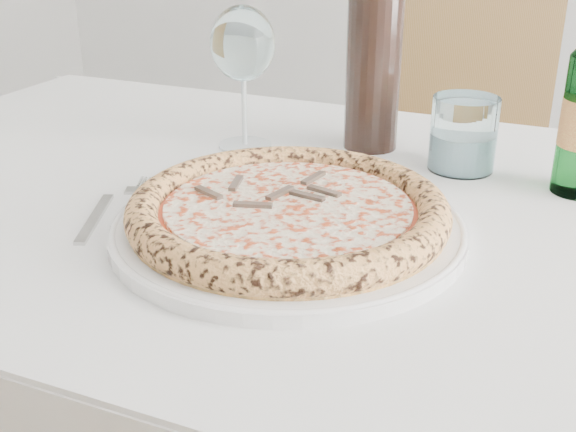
# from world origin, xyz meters

# --- Properties ---
(dining_table) EXTENTS (1.42, 0.90, 0.76)m
(dining_table) POSITION_xyz_m (-0.22, 0.14, 0.66)
(dining_table) COLOR brown
(dining_table) RESTS_ON floor
(chair_far) EXTENTS (0.52, 0.52, 0.93)m
(chair_far) POSITION_xyz_m (-0.15, 0.90, 0.53)
(chair_far) COLOR brown
(chair_far) RESTS_ON floor
(plate) EXTENTS (0.37, 0.37, 0.02)m
(plate) POSITION_xyz_m (-0.22, 0.04, 0.76)
(plate) COLOR white
(plate) RESTS_ON dining_table
(pizza) EXTENTS (0.33, 0.33, 0.03)m
(pizza) POSITION_xyz_m (-0.22, 0.04, 0.78)
(pizza) COLOR #CD8F44
(pizza) RESTS_ON plate
(fork) EXTENTS (0.05, 0.18, 0.00)m
(fork) POSITION_xyz_m (-0.43, 0.04, 0.76)
(fork) COLOR #AEAEAE
(fork) RESTS_ON dining_table
(wine_glass) EXTENTS (0.09, 0.09, 0.19)m
(wine_glass) POSITION_xyz_m (-0.37, 0.29, 0.89)
(wine_glass) COLOR silver
(wine_glass) RESTS_ON dining_table
(tumbler) EXTENTS (0.08, 0.08, 0.09)m
(tumbler) POSITION_xyz_m (-0.07, 0.30, 0.80)
(tumbler) COLOR white
(tumbler) RESTS_ON dining_table
(wine_bottle) EXTENTS (0.07, 0.07, 0.30)m
(wine_bottle) POSITION_xyz_m (-0.20, 0.35, 0.88)
(wine_bottle) COLOR black
(wine_bottle) RESTS_ON dining_table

